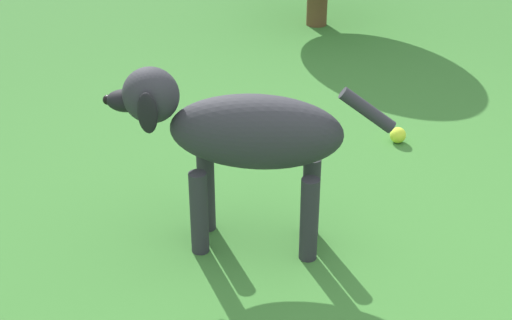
{
  "coord_description": "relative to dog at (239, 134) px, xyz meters",
  "views": [
    {
      "loc": [
        -1.48,
        1.15,
        1.36
      ],
      "look_at": [
        0.23,
        0.22,
        0.3
      ],
      "focal_mm": 51.04,
      "sensor_mm": 36.0,
      "label": 1
    }
  ],
  "objects": [
    {
      "name": "tennis_ball_2",
      "position": [
        0.32,
        -0.9,
        -0.36
      ],
      "size": [
        0.07,
        0.07,
        0.07
      ],
      "primitive_type": "sphere",
      "color": "#CCE435",
      "rests_on": "ground"
    },
    {
      "name": "ground",
      "position": [
        -0.26,
        -0.26,
        -0.39
      ],
      "size": [
        14.0,
        14.0,
        0.0
      ],
      "primitive_type": "plane",
      "color": "#38722D"
    },
    {
      "name": "dog",
      "position": [
        0.0,
        0.0,
        0.0
      ],
      "size": [
        0.54,
        0.74,
        0.59
      ],
      "rotation": [
        0.0,
        0.0,
        0.96
      ],
      "color": "#2D2D33",
      "rests_on": "ground"
    }
  ]
}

